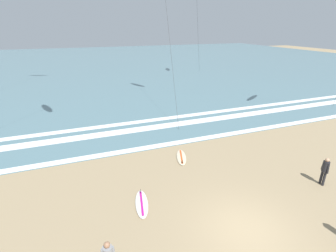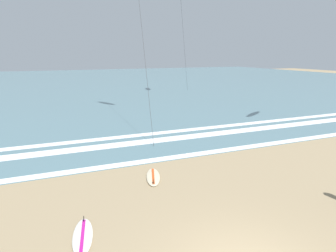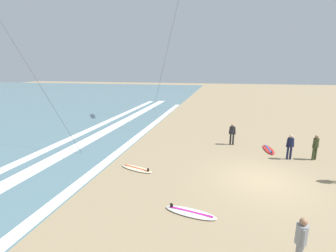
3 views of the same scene
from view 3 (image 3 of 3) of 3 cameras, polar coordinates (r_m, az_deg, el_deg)
name	(u,v)px [view 3 (image 3 of 3)]	position (r m, az deg, el deg)	size (l,w,h in m)	color
ground_plane	(261,180)	(13.61, 20.96, -11.77)	(160.00, 160.00, 0.00)	#9E8763
wave_foam_shoreline	(98,168)	(14.66, -16.01, -9.48)	(50.53, 0.63, 0.01)	white
wave_foam_mid_break	(38,167)	(16.07, -28.12, -8.54)	(59.57, 1.07, 0.01)	white
wave_foam_outer_break	(23,160)	(17.69, -30.75, -6.91)	(56.24, 0.75, 0.01)	white
surfer_right_near	(232,132)	(18.66, 14.77, -1.40)	(0.32, 0.52, 1.60)	#232328
surfer_mid_group	(290,145)	(16.94, 26.62, -3.91)	(0.32, 0.51, 1.60)	#141938
surfer_background_far	(301,239)	(8.34, 28.63, -22.12)	(0.51, 0.32, 1.60)	gray
surfer_left_near	(316,145)	(17.59, 31.21, -3.84)	(0.34, 0.48, 1.60)	#384223
surfboard_right_spare	(268,149)	(18.48, 22.41, -5.09)	(2.14, 0.77, 0.25)	red
surfboard_foreground_flat	(136,169)	(14.10, -7.37, -9.84)	(1.26, 2.18, 0.25)	beige
surfboard_near_water	(191,213)	(10.22, 5.30, -19.49)	(1.00, 2.18, 0.25)	silver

